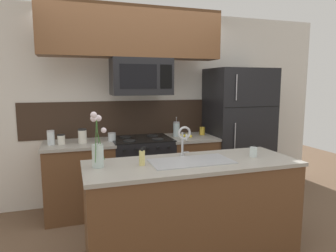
# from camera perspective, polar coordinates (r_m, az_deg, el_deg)

# --- Properties ---
(ground_plane) EXTENTS (10.00, 10.00, 0.00)m
(ground_plane) POSITION_cam_1_polar(r_m,az_deg,el_deg) (3.38, -1.24, -20.64)
(ground_plane) COLOR brown
(rear_partition) EXTENTS (5.20, 0.10, 2.60)m
(rear_partition) POSITION_cam_1_polar(r_m,az_deg,el_deg) (4.29, -2.38, 3.74)
(rear_partition) COLOR silver
(rear_partition) RESTS_ON ground
(splash_band) EXTENTS (3.00, 0.01, 0.48)m
(splash_band) POSITION_cam_1_polar(r_m,az_deg,el_deg) (4.18, -6.13, 1.52)
(splash_band) COLOR #332319
(splash_band) RESTS_ON rear_partition
(back_counter_left) EXTENTS (0.84, 0.65, 0.91)m
(back_counter_left) POSITION_cam_1_polar(r_m,az_deg,el_deg) (3.92, -16.45, -9.59)
(back_counter_left) COLOR brown
(back_counter_left) RESTS_ON ground
(back_counter_right) EXTENTS (0.65, 0.65, 0.91)m
(back_counter_right) POSITION_cam_1_polar(r_m,az_deg,el_deg) (4.21, 4.24, -8.04)
(back_counter_right) COLOR brown
(back_counter_right) RESTS_ON ground
(stove_range) EXTENTS (0.76, 0.64, 0.93)m
(stove_range) POSITION_cam_1_polar(r_m,az_deg,el_deg) (4.01, -5.01, -8.81)
(stove_range) COLOR black
(stove_range) RESTS_ON ground
(microwave) EXTENTS (0.74, 0.40, 0.45)m
(microwave) POSITION_cam_1_polar(r_m,az_deg,el_deg) (3.82, -5.17, 9.31)
(microwave) COLOR black
(upper_cabinet_band) EXTENTS (2.19, 0.34, 0.60)m
(upper_cabinet_band) POSITION_cam_1_polar(r_m,az_deg,el_deg) (3.81, -6.68, 17.23)
(upper_cabinet_band) COLOR brown
(refrigerator) EXTENTS (0.86, 0.74, 1.83)m
(refrigerator) POSITION_cam_1_polar(r_m,az_deg,el_deg) (4.45, 13.03, -1.28)
(refrigerator) COLOR black
(refrigerator) RESTS_ON ground
(storage_jar_tall) EXTENTS (0.08, 0.08, 0.17)m
(storage_jar_tall) POSITION_cam_1_polar(r_m,az_deg,el_deg) (3.77, -21.42, -2.08)
(storage_jar_tall) COLOR silver
(storage_jar_tall) RESTS_ON back_counter_left
(storage_jar_medium) EXTENTS (0.09, 0.09, 0.12)m
(storage_jar_medium) POSITION_cam_1_polar(r_m,az_deg,el_deg) (3.76, -19.66, -2.41)
(storage_jar_medium) COLOR silver
(storage_jar_medium) RESTS_ON back_counter_left
(storage_jar_short) EXTENTS (0.10, 0.10, 0.18)m
(storage_jar_short) POSITION_cam_1_polar(r_m,az_deg,el_deg) (3.76, -15.98, -1.83)
(storage_jar_short) COLOR silver
(storage_jar_short) RESTS_ON back_counter_left
(storage_jar_squat) EXTENTS (0.10, 0.10, 0.11)m
(storage_jar_squat) POSITION_cam_1_polar(r_m,az_deg,el_deg) (3.81, -10.64, -2.06)
(storage_jar_squat) COLOR silver
(storage_jar_squat) RESTS_ON back_counter_left
(banana_bunch) EXTENTS (0.19, 0.12, 0.08)m
(banana_bunch) POSITION_cam_1_polar(r_m,az_deg,el_deg) (4.02, 3.53, -1.85)
(banana_bunch) COLOR yellow
(banana_bunch) RESTS_ON back_counter_right
(french_press) EXTENTS (0.09, 0.09, 0.27)m
(french_press) POSITION_cam_1_polar(r_m,az_deg,el_deg) (4.08, 1.60, -0.59)
(french_press) COLOR silver
(french_press) RESTS_ON back_counter_right
(coffee_tin) EXTENTS (0.08, 0.08, 0.11)m
(coffee_tin) POSITION_cam_1_polar(r_m,az_deg,el_deg) (4.22, 6.54, -0.96)
(coffee_tin) COLOR gold
(coffee_tin) RESTS_ON back_counter_right
(island_counter) EXTENTS (1.98, 0.73, 0.91)m
(island_counter) POSITION_cam_1_polar(r_m,az_deg,el_deg) (2.94, 4.62, -15.33)
(island_counter) COLOR brown
(island_counter) RESTS_ON ground
(kitchen_sink) EXTENTS (0.76, 0.39, 0.16)m
(kitchen_sink) POSITION_cam_1_polar(r_m,az_deg,el_deg) (2.81, 4.42, -8.14)
(kitchen_sink) COLOR #ADAFB5
(kitchen_sink) RESTS_ON island_counter
(sink_faucet) EXTENTS (0.14, 0.14, 0.31)m
(sink_faucet) POSITION_cam_1_polar(r_m,az_deg,el_deg) (2.92, 3.06, -2.12)
(sink_faucet) COLOR #B7BABF
(sink_faucet) RESTS_ON island_counter
(dish_soap_bottle) EXTENTS (0.06, 0.05, 0.16)m
(dish_soap_bottle) POSITION_cam_1_polar(r_m,az_deg,el_deg) (2.65, -4.97, -6.03)
(dish_soap_bottle) COLOR #DBCC75
(dish_soap_bottle) RESTS_ON island_counter
(spare_glass) EXTENTS (0.07, 0.07, 0.09)m
(spare_glass) POSITION_cam_1_polar(r_m,az_deg,el_deg) (3.07, 15.95, -4.78)
(spare_glass) COLOR silver
(spare_glass) RESTS_ON island_counter
(flower_vase) EXTENTS (0.13, 0.19, 0.49)m
(flower_vase) POSITION_cam_1_polar(r_m,az_deg,el_deg) (2.64, -13.25, -4.50)
(flower_vase) COLOR silver
(flower_vase) RESTS_ON island_counter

